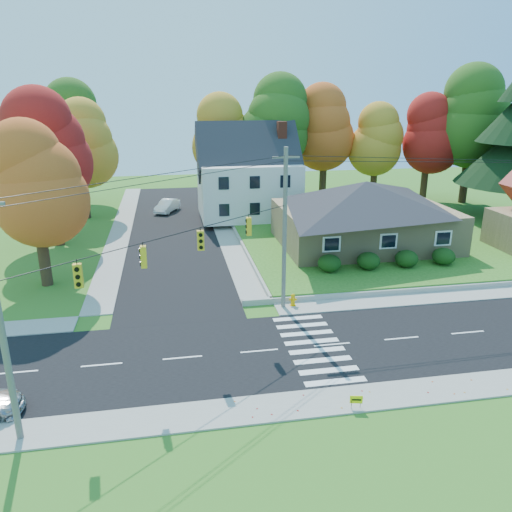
{
  "coord_description": "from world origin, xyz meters",
  "views": [
    {
      "loc": [
        -8.27,
        -22.91,
        12.98
      ],
      "look_at": [
        -2.74,
        8.0,
        2.6
      ],
      "focal_mm": 35.0,
      "sensor_mm": 36.0,
      "label": 1
    }
  ],
  "objects": [
    {
      "name": "tree_lot_3",
      "position": [
        16.0,
        33.0,
        7.65
      ],
      "size": [
        6.16,
        6.16,
        11.47
      ],
      "color": "#3F2A19",
      "rests_on": "lawn"
    },
    {
      "name": "road_cross",
      "position": [
        -8.0,
        26.0,
        0.01
      ],
      "size": [
        8.0,
        44.0,
        0.02
      ],
      "primitive_type": "cube",
      "color": "black",
      "rests_on": "ground"
    },
    {
      "name": "tree_west_1",
      "position": [
        -18.0,
        22.0,
        8.46
      ],
      "size": [
        7.28,
        7.28,
        13.56
      ],
      "color": "#3F2A19",
      "rests_on": "ground"
    },
    {
      "name": "sidewalk_south",
      "position": [
        0.0,
        -5.0,
        0.04
      ],
      "size": [
        90.0,
        2.0,
        0.08
      ],
      "primitive_type": "cube",
      "color": "#9C9A90",
      "rests_on": "ground"
    },
    {
      "name": "white_car",
      "position": [
        -8.44,
        33.19,
        0.71
      ],
      "size": [
        3.04,
        4.44,
        1.38
      ],
      "primitive_type": "imported",
      "rotation": [
        0.0,
        0.0,
        -0.42
      ],
      "color": "white",
      "rests_on": "road_cross"
    },
    {
      "name": "lawn",
      "position": [
        13.0,
        21.0,
        0.25
      ],
      "size": [
        30.0,
        30.0,
        0.5
      ],
      "primitive_type": "cube",
      "color": "#3D7923",
      "rests_on": "ground"
    },
    {
      "name": "tree_lot_2",
      "position": [
        10.0,
        34.0,
        8.96
      ],
      "size": [
        7.28,
        7.28,
        13.56
      ],
      "color": "#3F2A19",
      "rests_on": "lawn"
    },
    {
      "name": "fire_hydrant",
      "position": [
        -0.85,
        5.29,
        0.41
      ],
      "size": [
        0.5,
        0.38,
        0.86
      ],
      "color": "#E29C02",
      "rests_on": "ground"
    },
    {
      "name": "traffic_infrastructure",
      "position": [
        -0.15,
        1.35,
        5.15
      ],
      "size": [
        38.1,
        10.66,
        10.0
      ],
      "color": "#666059",
      "rests_on": "ground"
    },
    {
      "name": "yard_sign",
      "position": [
        -0.85,
        -5.71,
        0.48
      ],
      "size": [
        0.54,
        0.15,
        0.68
      ],
      "color": "black",
      "rests_on": "ground"
    },
    {
      "name": "colonial_house",
      "position": [
        0.04,
        28.0,
        4.58
      ],
      "size": [
        10.4,
        8.4,
        9.6
      ],
      "color": "silver",
      "rests_on": "lawn"
    },
    {
      "name": "sidewalk_north",
      "position": [
        0.0,
        5.0,
        0.04
      ],
      "size": [
        90.0,
        2.0,
        0.08
      ],
      "primitive_type": "cube",
      "color": "#9C9A90",
      "rests_on": "ground"
    },
    {
      "name": "tree_lot_5",
      "position": [
        26.0,
        30.0,
        10.27
      ],
      "size": [
        8.4,
        8.4,
        15.64
      ],
      "color": "#3F2A19",
      "rests_on": "lawn"
    },
    {
      "name": "hedge_row",
      "position": [
        7.5,
        9.8,
        1.14
      ],
      "size": [
        10.7,
        1.7,
        1.27
      ],
      "color": "#163A10",
      "rests_on": "lawn"
    },
    {
      "name": "tree_west_0",
      "position": [
        -17.0,
        12.0,
        7.15
      ],
      "size": [
        6.16,
        6.16,
        11.47
      ],
      "color": "#3F2A19",
      "rests_on": "ground"
    },
    {
      "name": "tree_west_3",
      "position": [
        -19.0,
        40.0,
        9.11
      ],
      "size": [
        7.84,
        7.84,
        14.6
      ],
      "color": "#3F2A19",
      "rests_on": "ground"
    },
    {
      "name": "tree_west_2",
      "position": [
        -17.0,
        32.0,
        7.81
      ],
      "size": [
        6.72,
        6.72,
        12.51
      ],
      "color": "#3F2A19",
      "rests_on": "ground"
    },
    {
      "name": "ranch_house",
      "position": [
        8.0,
        16.0,
        3.27
      ],
      "size": [
        14.6,
        10.6,
        5.4
      ],
      "color": "tan",
      "rests_on": "lawn"
    },
    {
      "name": "ground",
      "position": [
        0.0,
        0.0,
        0.0
      ],
      "size": [
        120.0,
        120.0,
        0.0
      ],
      "primitive_type": "plane",
      "color": "#3D7923"
    },
    {
      "name": "tree_lot_1",
      "position": [
        4.0,
        33.0,
        9.61
      ],
      "size": [
        7.84,
        7.84,
        14.6
      ],
      "color": "#3F2A19",
      "rests_on": "lawn"
    },
    {
      "name": "road_main",
      "position": [
        0.0,
        0.0,
        0.01
      ],
      "size": [
        90.0,
        8.0,
        0.02
      ],
      "primitive_type": "cube",
      "color": "black",
      "rests_on": "ground"
    },
    {
      "name": "tree_lot_0",
      "position": [
        -2.0,
        34.0,
        8.31
      ],
      "size": [
        6.72,
        6.72,
        12.51
      ],
      "color": "#3F2A19",
      "rests_on": "lawn"
    },
    {
      "name": "tree_lot_4",
      "position": [
        22.0,
        32.0,
        8.31
      ],
      "size": [
        6.72,
        6.72,
        12.51
      ],
      "color": "#3F2A19",
      "rests_on": "lawn"
    }
  ]
}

